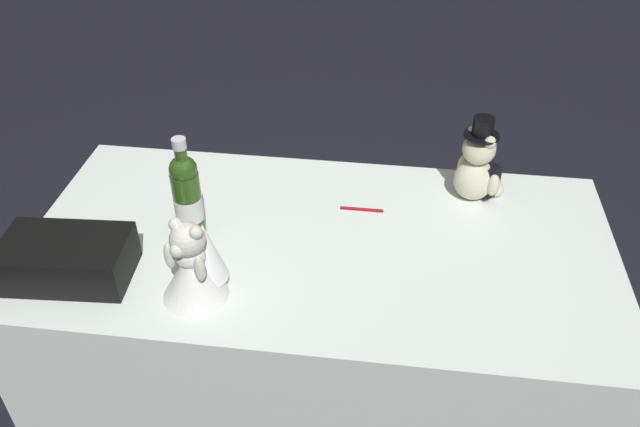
{
  "coord_description": "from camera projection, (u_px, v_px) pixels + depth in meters",
  "views": [
    {
      "loc": [
        -0.19,
        1.43,
        1.98
      ],
      "look_at": [
        0.0,
        0.0,
        0.88
      ],
      "focal_mm": 36.1,
      "sensor_mm": 36.0,
      "label": 1
    }
  ],
  "objects": [
    {
      "name": "teddy_bear_bride",
      "position": [
        195.0,
        262.0,
        1.65
      ],
      "size": [
        0.2,
        0.23,
        0.24
      ],
      "color": "white",
      "rests_on": "reception_table"
    },
    {
      "name": "reception_table",
      "position": [
        320.0,
        331.0,
        2.11
      ],
      "size": [
        1.71,
        0.86,
        0.78
      ],
      "primitive_type": "cube",
      "color": "white",
      "rests_on": "ground_plane"
    },
    {
      "name": "champagne_bottle",
      "position": [
        187.0,
        195.0,
        1.82
      ],
      "size": [
        0.08,
        0.08,
        0.32
      ],
      "color": "#284C15",
      "rests_on": "reception_table"
    },
    {
      "name": "gift_case_black",
      "position": [
        67.0,
        259.0,
        1.72
      ],
      "size": [
        0.35,
        0.22,
        0.12
      ],
      "color": "black",
      "rests_on": "reception_table"
    },
    {
      "name": "signing_pen",
      "position": [
        363.0,
        209.0,
        1.99
      ],
      "size": [
        0.14,
        0.01,
        0.01
      ],
      "color": "maroon",
      "rests_on": "reception_table"
    },
    {
      "name": "ground_plane",
      "position": [
        320.0,
        404.0,
        2.35
      ],
      "size": [
        12.0,
        12.0,
        0.0
      ],
      "primitive_type": "plane",
      "color": "black"
    },
    {
      "name": "teddy_bear_groom",
      "position": [
        478.0,
        168.0,
        1.99
      ],
      "size": [
        0.16,
        0.16,
        0.29
      ],
      "color": "beige",
      "rests_on": "reception_table"
    }
  ]
}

